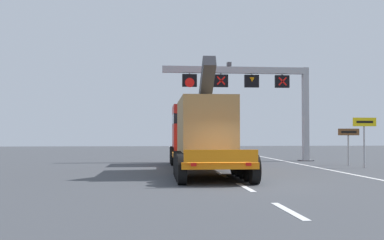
# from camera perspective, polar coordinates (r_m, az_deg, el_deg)

# --- Properties ---
(ground) EXTENTS (112.00, 112.00, 0.00)m
(ground) POSITION_cam_1_polar(r_m,az_deg,el_deg) (17.39, 5.42, -7.92)
(ground) COLOR #424449
(lane_markings) EXTENTS (0.20, 62.63, 0.01)m
(lane_markings) POSITION_cam_1_polar(r_m,az_deg,el_deg) (41.17, -0.74, -4.37)
(lane_markings) COLOR silver
(lane_markings) RESTS_ON ground
(edge_line_right) EXTENTS (0.20, 63.00, 0.01)m
(edge_line_right) POSITION_cam_1_polar(r_m,az_deg,el_deg) (30.54, 12.62, -5.23)
(edge_line_right) COLOR silver
(edge_line_right) RESTS_ON ground
(overhead_lane_gantry) EXTENTS (10.52, 0.90, 6.86)m
(overhead_lane_gantry) POSITION_cam_1_polar(r_m,az_deg,el_deg) (32.56, 7.86, 4.24)
(overhead_lane_gantry) COLOR #9EA0A5
(overhead_lane_gantry) RESTS_ON ground
(heavy_haul_truck_orange) EXTENTS (3.26, 14.11, 5.30)m
(heavy_haul_truck_orange) POSITION_cam_1_polar(r_m,az_deg,el_deg) (24.53, 0.99, -1.49)
(heavy_haul_truck_orange) COLOR orange
(heavy_haul_truck_orange) RESTS_ON ground
(exit_sign_yellow) EXTENTS (1.33, 0.15, 2.79)m
(exit_sign_yellow) POSITION_cam_1_polar(r_m,az_deg,el_deg) (27.33, 20.51, -1.23)
(exit_sign_yellow) COLOR #9EA0A5
(exit_sign_yellow) RESTS_ON ground
(tourist_info_sign_brown) EXTENTS (1.31, 0.15, 2.21)m
(tourist_info_sign_brown) POSITION_cam_1_polar(r_m,az_deg,el_deg) (29.27, 18.76, -2.12)
(tourist_info_sign_brown) COLOR #9EA0A5
(tourist_info_sign_brown) RESTS_ON ground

